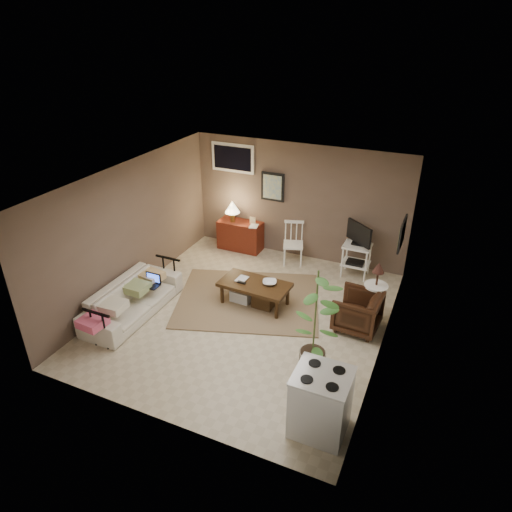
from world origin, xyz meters
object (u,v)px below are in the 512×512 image
at_px(coffee_table, 254,292).
at_px(red_console, 240,233).
at_px(sofa, 132,294).
at_px(potted_plant, 315,320).
at_px(side_table, 376,284).
at_px(tv_stand, 357,249).
at_px(spindle_chair, 293,245).
at_px(armchair, 358,310).
at_px(stove, 321,403).

relative_size(coffee_table, red_console, 1.13).
xyz_separation_m(sofa, potted_plant, (3.24, -0.14, 0.52)).
bearing_deg(sofa, red_console, -11.04).
bearing_deg(red_console, coffee_table, -57.55).
relative_size(red_console, side_table, 1.05).
bearing_deg(coffee_table, side_table, 13.24).
xyz_separation_m(coffee_table, sofa, (-1.78, -1.09, 0.12)).
xyz_separation_m(coffee_table, tv_stand, (1.38, 1.74, 0.33)).
relative_size(spindle_chair, side_table, 0.84).
height_order(red_console, side_table, red_console).
bearing_deg(tv_stand, coffee_table, -128.47).
xyz_separation_m(tv_stand, side_table, (0.61, -1.27, 0.06)).
height_order(tv_stand, potted_plant, potted_plant).
xyz_separation_m(side_table, potted_plant, (-0.53, -1.70, 0.25)).
relative_size(tv_stand, side_table, 1.06).
distance_m(armchair, potted_plant, 1.43).
height_order(spindle_chair, armchair, spindle_chair).
bearing_deg(spindle_chair, tv_stand, -0.32).
distance_m(red_console, potted_plant, 4.13).
bearing_deg(coffee_table, potted_plant, -40.21).
height_order(coffee_table, side_table, side_table).
xyz_separation_m(spindle_chair, side_table, (1.90, -1.28, 0.24)).
bearing_deg(stove, coffee_table, 130.30).
bearing_deg(tv_stand, spindle_chair, 179.68).
relative_size(sofa, potted_plant, 1.15).
relative_size(red_console, potted_plant, 0.65).
bearing_deg(side_table, potted_plant, -107.20).
bearing_deg(potted_plant, armchair, 74.97).
distance_m(sofa, armchair, 3.76).
bearing_deg(side_table, armchair, -113.45).
bearing_deg(side_table, sofa, -157.52).
distance_m(red_console, armchair, 3.52).
distance_m(coffee_table, armchair, 1.81).
relative_size(armchair, stove, 0.80).
bearing_deg(spindle_chair, armchair, -44.73).
xyz_separation_m(potted_plant, stove, (0.40, -0.96, -0.46)).
height_order(armchair, stove, stove).
bearing_deg(tv_stand, side_table, -64.57).
bearing_deg(potted_plant, stove, -67.28).
height_order(armchair, potted_plant, potted_plant).
bearing_deg(spindle_chair, red_console, 173.95).
xyz_separation_m(coffee_table, potted_plant, (1.46, -1.24, 0.64)).
bearing_deg(red_console, armchair, -31.48).
xyz_separation_m(coffee_table, armchair, (1.81, 0.05, 0.10)).
relative_size(spindle_chair, potted_plant, 0.52).
xyz_separation_m(coffee_table, spindle_chair, (0.09, 1.75, 0.15)).
bearing_deg(sofa, stove, -106.91).
distance_m(coffee_table, stove, 2.89).
xyz_separation_m(armchair, stove, (0.06, -2.24, 0.08)).
height_order(sofa, armchair, sofa).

